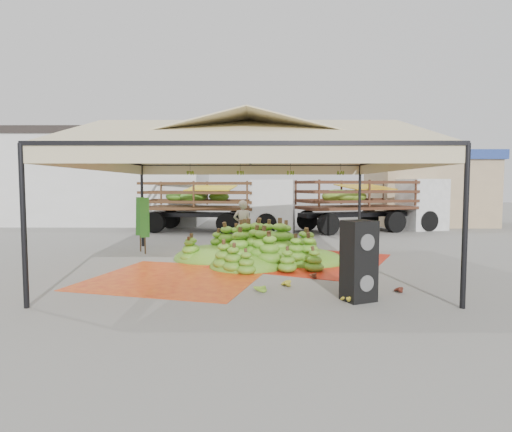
{
  "coord_description": "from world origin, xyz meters",
  "views": [
    {
      "loc": [
        0.24,
        -11.7,
        2.25
      ],
      "look_at": [
        0.2,
        1.5,
        1.3
      ],
      "focal_mm": 30.0,
      "sensor_mm": 36.0,
      "label": 1
    }
  ],
  "objects_px": {
    "speaker_stack": "(359,261)",
    "truck_right": "(377,199)",
    "banana_heap": "(261,242)",
    "vendor": "(243,225)",
    "truck_left": "(225,200)"
  },
  "relations": [
    {
      "from": "banana_heap",
      "to": "truck_right",
      "type": "bearing_deg",
      "value": 56.21
    },
    {
      "from": "banana_heap",
      "to": "vendor",
      "type": "height_order",
      "value": "vendor"
    },
    {
      "from": "banana_heap",
      "to": "speaker_stack",
      "type": "bearing_deg",
      "value": -67.04
    },
    {
      "from": "truck_left",
      "to": "banana_heap",
      "type": "bearing_deg",
      "value": -70.71
    },
    {
      "from": "banana_heap",
      "to": "vendor",
      "type": "distance_m",
      "value": 2.26
    },
    {
      "from": "vendor",
      "to": "truck_left",
      "type": "relative_size",
      "value": 0.23
    },
    {
      "from": "speaker_stack",
      "to": "truck_right",
      "type": "height_order",
      "value": "truck_right"
    },
    {
      "from": "banana_heap",
      "to": "truck_left",
      "type": "bearing_deg",
      "value": 101.54
    },
    {
      "from": "speaker_stack",
      "to": "truck_left",
      "type": "height_order",
      "value": "truck_left"
    },
    {
      "from": "vendor",
      "to": "truck_right",
      "type": "height_order",
      "value": "truck_right"
    },
    {
      "from": "speaker_stack",
      "to": "vendor",
      "type": "distance_m",
      "value": 6.97
    },
    {
      "from": "banana_heap",
      "to": "speaker_stack",
      "type": "height_order",
      "value": "speaker_stack"
    },
    {
      "from": "truck_left",
      "to": "truck_right",
      "type": "xyz_separation_m",
      "value": [
        7.51,
        0.44,
        0.03
      ]
    },
    {
      "from": "speaker_stack",
      "to": "truck_right",
      "type": "xyz_separation_m",
      "value": [
        3.97,
        13.07,
        0.79
      ]
    },
    {
      "from": "vendor",
      "to": "truck_left",
      "type": "height_order",
      "value": "truck_left"
    }
  ]
}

